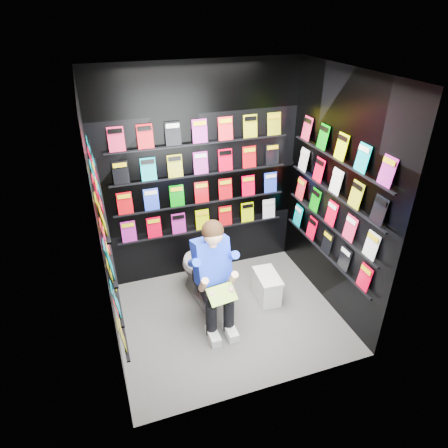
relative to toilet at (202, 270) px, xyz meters
name	(u,v)px	position (x,y,z in m)	size (l,w,h in m)	color
floor	(228,317)	(0.17, -0.46, -0.37)	(2.40, 2.40, 0.00)	#595957
ceiling	(230,74)	(0.17, -0.46, 2.23)	(2.40, 2.40, 0.00)	white
wall_back	(200,177)	(0.17, 0.54, 0.93)	(2.40, 0.04, 2.60)	black
wall_front	(274,274)	(0.17, -1.46, 0.93)	(2.40, 0.04, 2.60)	black
wall_left	(101,236)	(-1.03, -0.46, 0.93)	(0.04, 2.00, 2.60)	black
wall_right	(336,198)	(1.37, -0.46, 0.93)	(0.04, 2.00, 2.60)	black
comics_back	(201,178)	(0.17, 0.51, 0.94)	(2.10, 0.06, 1.37)	#DB254F
comics_left	(105,235)	(-1.00, -0.46, 0.94)	(0.06, 1.70, 1.37)	#DB254F
comics_right	(334,198)	(1.34, -0.46, 0.94)	(0.06, 1.70, 1.37)	#DB254F
toilet	(202,270)	(0.00, 0.00, 0.00)	(0.42, 0.75, 0.73)	white
longbox	(267,288)	(0.71, -0.30, -0.21)	(0.22, 0.41, 0.31)	silver
longbox_lid	(268,276)	(0.71, -0.30, -0.05)	(0.25, 0.43, 0.03)	silver
reader	(211,261)	(0.00, -0.38, 0.39)	(0.50, 0.73, 1.34)	#1434E5
held_comic	(222,294)	(0.00, -0.73, 0.21)	(0.29, 0.01, 0.20)	green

